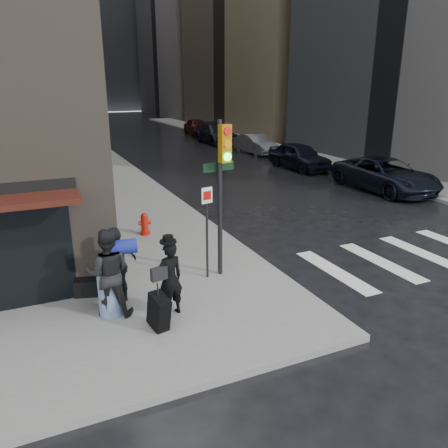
{
  "coord_description": "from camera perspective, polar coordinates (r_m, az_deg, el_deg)",
  "views": [
    {
      "loc": [
        -3.66,
        -7.59,
        4.84
      ],
      "look_at": [
        0.83,
        2.35,
        1.3
      ],
      "focal_mm": 35.0,
      "sensor_mm": 36.0,
      "label": 1
    }
  ],
  "objects": [
    {
      "name": "ground",
      "position": [
        9.72,
        1.28,
        -11.89
      ],
      "size": [
        140.0,
        140.0,
        0.0
      ],
      "primitive_type": "plane",
      "color": "black",
      "rests_on": "ground"
    },
    {
      "name": "sidewalk_left",
      "position": [
        35.11,
        -18.32,
        9.31
      ],
      "size": [
        4.0,
        50.0,
        0.15
      ],
      "primitive_type": "cube",
      "color": "slate",
      "rests_on": "ground"
    },
    {
      "name": "sidewalk_right",
      "position": [
        38.9,
        2.12,
        10.95
      ],
      "size": [
        3.0,
        50.0,
        0.15
      ],
      "primitive_type": "cube",
      "color": "slate",
      "rests_on": "ground"
    },
    {
      "name": "crosswalk",
      "position": [
        14.89,
        26.51,
        -2.94
      ],
      "size": [
        8.5,
        3.0,
        0.01
      ],
      "color": "silver",
      "rests_on": "ground"
    },
    {
      "name": "bldg_right_far",
      "position": [
        72.39,
        0.05,
        24.08
      ],
      "size": [
        22.0,
        20.0,
        25.0
      ],
      "primitive_type": "cube",
      "color": "slate",
      "rests_on": "ground"
    },
    {
      "name": "bldg_distant",
      "position": [
        86.85,
        -19.5,
        24.46
      ],
      "size": [
        40.0,
        12.0,
        32.0
      ],
      "primitive_type": "cube",
      "color": "slate",
      "rests_on": "ground"
    },
    {
      "name": "man_overcoat",
      "position": [
        9.11,
        -7.41,
        -7.82
      ],
      "size": [
        0.92,
        1.07,
        1.8
      ],
      "rotation": [
        0.0,
        0.0,
        3.37
      ],
      "color": "black",
      "rests_on": "ground"
    },
    {
      "name": "man_jeans",
      "position": [
        9.36,
        -14.93,
        -6.16
      ],
      "size": [
        1.34,
        1.01,
        1.91
      ],
      "rotation": [
        0.0,
        0.0,
        2.87
      ],
      "color": "black",
      "rests_on": "ground"
    },
    {
      "name": "man_greycoat",
      "position": [
        9.88,
        -13.73,
        -5.25
      ],
      "size": [
        1.11,
        0.87,
        1.76
      ],
      "rotation": [
        0.0,
        0.0,
        3.64
      ],
      "color": "black",
      "rests_on": "ground"
    },
    {
      "name": "traffic_light",
      "position": [
        10.47,
        -0.42,
        5.93
      ],
      "size": [
        0.96,
        0.52,
        3.88
      ],
      "rotation": [
        0.0,
        0.0,
        0.18
      ],
      "color": "black",
      "rests_on": "ground"
    },
    {
      "name": "fire_hydrant",
      "position": [
        14.3,
        -10.31,
        -0.1
      ],
      "size": [
        0.41,
        0.32,
        0.72
      ],
      "rotation": [
        0.0,
        0.0,
        -0.1
      ],
      "color": "#B0160A",
      "rests_on": "ground"
    },
    {
      "name": "parked_car_0",
      "position": [
        21.74,
        20.3,
        6.05
      ],
      "size": [
        2.53,
        5.43,
        1.51
      ],
      "primitive_type": "imported",
      "rotation": [
        0.0,
        0.0,
        -0.01
      ],
      "color": "black",
      "rests_on": "ground"
    },
    {
      "name": "parked_car_1",
      "position": [
        26.07,
        9.77,
        8.75
      ],
      "size": [
        2.05,
        4.58,
        1.53
      ],
      "primitive_type": "imported",
      "rotation": [
        0.0,
        0.0,
        0.05
      ],
      "color": "black",
      "rests_on": "ground"
    },
    {
      "name": "parked_car_2",
      "position": [
        31.55,
        4.12,
        10.37
      ],
      "size": [
        1.71,
        4.19,
        1.35
      ],
      "primitive_type": "imported",
      "rotation": [
        0.0,
        0.0,
        0.07
      ],
      "color": "#525358",
      "rests_on": "ground"
    },
    {
      "name": "parked_car_3",
      "position": [
        36.91,
        -1.03,
        11.72
      ],
      "size": [
        2.27,
        5.56,
        1.61
      ],
      "primitive_type": "imported",
      "rotation": [
        0.0,
        0.0,
        -0.0
      ],
      "color": "black",
      "rests_on": "ground"
    },
    {
      "name": "parked_car_4",
      "position": [
        42.87,
        -3.52,
        12.53
      ],
      "size": [
        2.28,
        4.73,
        1.56
      ],
      "primitive_type": "imported",
      "rotation": [
        0.0,
        0.0,
        -0.1
      ],
      "color": "#3B0D0B",
      "rests_on": "ground"
    }
  ]
}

